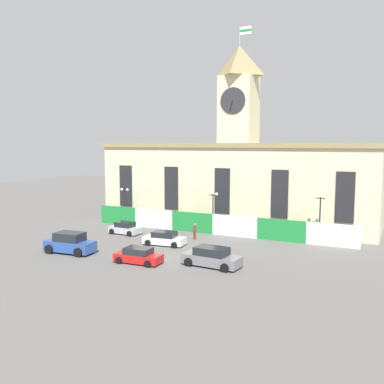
{
  "coord_description": "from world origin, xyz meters",
  "views": [
    {
      "loc": [
        20.45,
        -33.4,
        10.97
      ],
      "look_at": [
        0.0,
        7.64,
        5.72
      ],
      "focal_mm": 40.0,
      "sensor_mm": 36.0,
      "label": 1
    }
  ],
  "objects": [
    {
      "name": "car_red_sedan",
      "position": [
        -1.07,
        -1.3,
        0.67
      ],
      "size": [
        4.49,
        2.32,
        1.45
      ],
      "rotation": [
        0.0,
        0.0,
        0.05
      ],
      "color": "red",
      "rests_on": "ground"
    },
    {
      "name": "car_blue_van",
      "position": [
        -9.23,
        -1.33,
        0.96
      ],
      "size": [
        5.25,
        2.73,
        2.1
      ],
      "rotation": [
        0.0,
        0.0,
        3.23
      ],
      "color": "#284C99",
      "rests_on": "ground"
    },
    {
      "name": "street_lamp_far_right",
      "position": [
        -13.38,
        13.98,
        3.57
      ],
      "size": [
        1.26,
        0.36,
        4.9
      ],
      "color": "black",
      "rests_on": "ground"
    },
    {
      "name": "street_lamp_left",
      "position": [
        12.44,
        13.98,
        3.86
      ],
      "size": [
        1.26,
        0.36,
        5.36
      ],
      "color": "black",
      "rests_on": "ground"
    },
    {
      "name": "car_silver_hatch",
      "position": [
        -9.56,
        8.58,
        0.69
      ],
      "size": [
        3.97,
        2.15,
        1.5
      ],
      "rotation": [
        0.0,
        0.0,
        3.1
      ],
      "color": "#B7B7BC",
      "rests_on": "ground"
    },
    {
      "name": "street_lamp_center",
      "position": [
        -0.3,
        13.98,
        3.64
      ],
      "size": [
        1.26,
        0.36,
        5.01
      ],
      "color": "black",
      "rests_on": "ground"
    },
    {
      "name": "pedestrian",
      "position": [
        -0.67,
        9.71,
        1.01
      ],
      "size": [
        0.55,
        0.55,
        1.84
      ],
      "rotation": [
        0.0,
        0.0,
        0.95
      ],
      "color": "brown",
      "rests_on": "ground"
    },
    {
      "name": "car_gray_pickup",
      "position": [
        5.4,
        0.73,
        0.81
      ],
      "size": [
        5.42,
        2.65,
        1.75
      ],
      "rotation": [
        0.0,
        0.0,
        -0.07
      ],
      "color": "slate",
      "rests_on": "ground"
    },
    {
      "name": "car_white_taxi",
      "position": [
        -2.43,
        5.8,
        0.69
      ],
      "size": [
        4.67,
        2.53,
        1.5
      ],
      "rotation": [
        0.0,
        0.0,
        3.25
      ],
      "color": "white",
      "rests_on": "ground"
    },
    {
      "name": "ground_plane",
      "position": [
        0.0,
        0.0,
        0.0
      ],
      "size": [
        160.0,
        160.0,
        0.0
      ],
      "primitive_type": "plane",
      "color": "#605E5B"
    },
    {
      "name": "banner_fence",
      "position": [
        0.0,
        13.25,
        1.23
      ],
      "size": [
        33.53,
        0.12,
        2.46
      ],
      "color": "#1E8438",
      "rests_on": "ground"
    },
    {
      "name": "civic_building",
      "position": [
        0.0,
        21.8,
        6.23
      ],
      "size": [
        37.36,
        11.73,
        26.26
      ],
      "color": "beige",
      "rests_on": "ground"
    }
  ]
}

